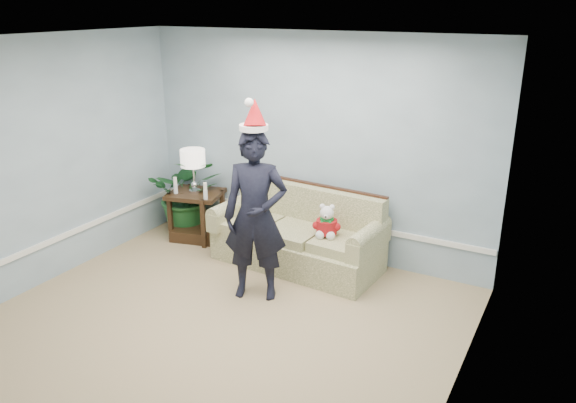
% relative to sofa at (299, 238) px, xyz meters
% --- Properties ---
extents(room_shell, '(4.54, 5.04, 2.74)m').
position_rel_sofa_xyz_m(room_shell, '(-0.05, -2.08, 1.02)').
color(room_shell, tan).
rests_on(room_shell, ground).
extents(wainscot_trim, '(4.49, 4.99, 0.06)m').
position_rel_sofa_xyz_m(wainscot_trim, '(-1.23, -0.91, 0.12)').
color(wainscot_trim, white).
rests_on(wainscot_trim, room_shell).
extents(sofa, '(2.04, 0.99, 0.93)m').
position_rel_sofa_xyz_m(sofa, '(0.00, 0.00, 0.00)').
color(sofa, '#4B5729').
rests_on(sofa, room_shell).
extents(side_table, '(0.79, 0.71, 0.65)m').
position_rel_sofa_xyz_m(side_table, '(-1.55, 0.03, -0.08)').
color(side_table, '#342213').
rests_on(side_table, room_shell).
extents(table_lamp, '(0.32, 0.32, 0.57)m').
position_rel_sofa_xyz_m(table_lamp, '(-1.56, 0.03, 0.76)').
color(table_lamp, silver).
rests_on(table_lamp, side_table).
extents(candle_pair, '(0.53, 0.06, 0.22)m').
position_rel_sofa_xyz_m(candle_pair, '(-1.50, -0.13, 0.42)').
color(candle_pair, silver).
rests_on(candle_pair, side_table).
extents(houseplant, '(1.26, 1.21, 1.07)m').
position_rel_sofa_xyz_m(houseplant, '(-1.80, 0.18, 0.21)').
color(houseplant, '#1C5324').
rests_on(houseplant, room_shell).
extents(man, '(0.78, 0.65, 1.82)m').
position_rel_sofa_xyz_m(man, '(-0.04, -0.91, 0.58)').
color(man, black).
rests_on(man, room_shell).
extents(santa_hat, '(0.39, 0.41, 0.34)m').
position_rel_sofa_xyz_m(santa_hat, '(-0.04, -0.90, 1.63)').
color(santa_hat, white).
rests_on(santa_hat, man).
extents(teddy_bear, '(0.30, 0.30, 0.39)m').
position_rel_sofa_xyz_m(teddy_bear, '(0.42, -0.13, 0.30)').
color(teddy_bear, white).
rests_on(teddy_bear, sofa).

